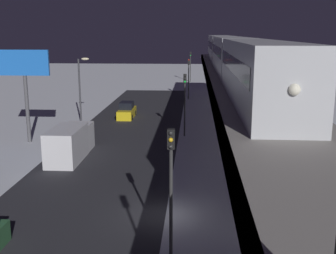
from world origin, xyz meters
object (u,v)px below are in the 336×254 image
(traffic_light_mid, at_px, (185,96))
(traffic_light_distant, at_px, (190,62))
(sedan_yellow, at_px, (127,111))
(traffic_light_near, at_px, (171,177))
(subway_train, at_px, (231,54))
(traffic_light_far, at_px, (189,73))
(box_truck, at_px, (70,142))
(commercial_billboard, at_px, (25,72))

(traffic_light_mid, bearing_deg, traffic_light_distant, -90.00)
(sedan_yellow, height_order, traffic_light_near, traffic_light_near)
(traffic_light_near, bearing_deg, traffic_light_mid, -90.00)
(subway_train, distance_m, traffic_light_far, 24.58)
(sedan_yellow, relative_size, traffic_light_near, 0.74)
(subway_train, distance_m, sedan_yellow, 16.64)
(sedan_yellow, height_order, box_truck, box_truck)
(traffic_light_distant, distance_m, commercial_billboard, 54.44)
(subway_train, distance_m, box_truck, 18.09)
(subway_train, distance_m, traffic_light_distant, 48.62)
(sedan_yellow, distance_m, traffic_light_far, 17.30)
(subway_train, relative_size, box_truck, 7.50)
(subway_train, xyz_separation_m, traffic_light_near, (4.55, 25.09, -4.21))
(subway_train, distance_m, traffic_light_mid, 6.23)
(subway_train, distance_m, traffic_light_near, 25.84)
(box_truck, height_order, commercial_billboard, commercial_billboard)
(traffic_light_mid, height_order, commercial_billboard, commercial_billboard)
(traffic_light_mid, bearing_deg, sedan_yellow, -50.90)
(traffic_light_near, xyz_separation_m, traffic_light_distant, (0.00, -73.31, 0.00))
(traffic_light_near, bearing_deg, sedan_yellow, -77.44)
(box_truck, bearing_deg, traffic_light_near, 120.49)
(sedan_yellow, xyz_separation_m, traffic_light_mid, (-7.50, 9.23, 3.41))
(box_truck, xyz_separation_m, traffic_light_far, (-9.50, -32.74, 2.85))
(box_truck, height_order, traffic_light_near, traffic_light_near)
(sedan_yellow, bearing_deg, traffic_light_near, 102.56)
(subway_train, bearing_deg, box_truck, 32.51)
(subway_train, distance_m, commercial_billboard, 20.09)
(traffic_light_far, bearing_deg, subway_train, 100.83)
(sedan_yellow, relative_size, traffic_light_distant, 0.74)
(subway_train, relative_size, traffic_light_mid, 8.67)
(traffic_light_distant, bearing_deg, traffic_light_near, 90.00)
(traffic_light_far, relative_size, traffic_light_distant, 1.00)
(traffic_light_mid, bearing_deg, traffic_light_near, 90.00)
(traffic_light_near, distance_m, commercial_billboard, 26.03)
(box_truck, relative_size, commercial_billboard, 0.83)
(traffic_light_far, bearing_deg, traffic_light_near, 90.00)
(box_truck, distance_m, traffic_light_far, 34.21)
(sedan_yellow, height_order, traffic_light_mid, traffic_light_mid)
(sedan_yellow, distance_m, traffic_light_near, 34.66)
(traffic_light_near, relative_size, traffic_light_mid, 1.00)
(sedan_yellow, bearing_deg, commercial_billboard, 59.01)
(box_truck, bearing_deg, subway_train, -147.49)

